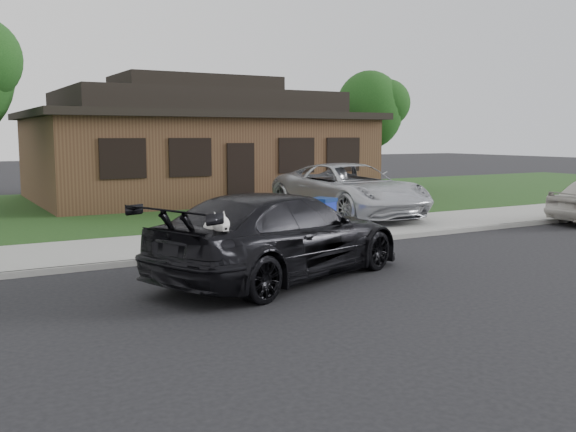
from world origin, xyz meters
TOP-DOWN VIEW (x-y plane):
  - ground at (0.00, 0.00)m, footprint 120.00×120.00m
  - sidewalk at (0.00, 5.00)m, footprint 60.00×3.00m
  - curb at (0.00, 3.50)m, footprint 60.00×0.12m
  - lawn at (0.00, 13.00)m, footprint 60.00×13.00m
  - driveway at (6.00, 10.00)m, footprint 4.50×13.00m
  - sedan at (0.09, 1.11)m, footprint 5.75×3.90m
  - minivan at (5.68, 6.97)m, footprint 2.62×5.65m
  - recycling_bin at (3.17, 4.52)m, footprint 0.69×0.69m
  - house at (4.00, 15.00)m, footprint 12.60×8.60m
  - tree_1 at (12.14, 14.40)m, footprint 3.15×3.00m

SIDE VIEW (x-z plane):
  - ground at x=0.00m, z-range 0.00..0.00m
  - sidewalk at x=0.00m, z-range 0.00..0.12m
  - curb at x=0.00m, z-range 0.00..0.12m
  - lawn at x=0.00m, z-range 0.00..0.13m
  - driveway at x=6.00m, z-range 0.00..0.14m
  - recycling_bin at x=3.17m, z-range 0.12..1.01m
  - sedan at x=0.09m, z-range 0.00..1.55m
  - minivan at x=5.68m, z-range 0.14..1.71m
  - house at x=4.00m, z-range -0.19..4.46m
  - tree_1 at x=12.14m, z-range 1.09..6.34m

